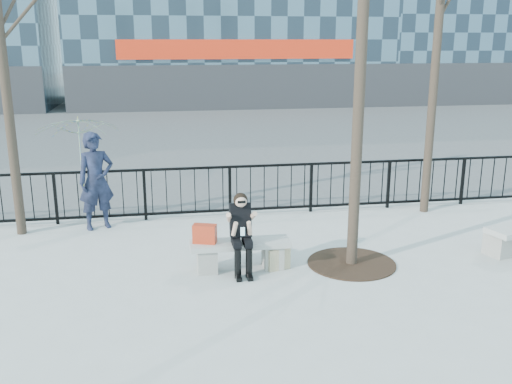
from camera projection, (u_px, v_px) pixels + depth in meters
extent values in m
plane|color=#A1A29C|center=(240.00, 269.00, 9.50)|extent=(120.00, 120.00, 0.00)
cube|color=#474747|center=(190.00, 131.00, 23.79)|extent=(60.00, 23.00, 0.01)
cube|color=black|center=(220.00, 167.00, 12.08)|extent=(14.00, 0.05, 0.05)
cube|color=black|center=(221.00, 211.00, 12.33)|extent=(14.00, 0.05, 0.05)
cube|color=#2D2D30|center=(238.00, 88.00, 30.59)|extent=(18.00, 0.08, 2.40)
cube|color=red|center=(238.00, 49.00, 30.01)|extent=(12.60, 0.12, 1.00)
cylinder|color=black|center=(362.00, 36.00, 8.74)|extent=(0.18, 0.18, 7.50)
cylinder|color=black|center=(3.00, 65.00, 10.40)|extent=(0.18, 0.18, 6.50)
cylinder|color=black|center=(437.00, 50.00, 11.80)|extent=(0.18, 0.18, 7.00)
cylinder|color=black|center=(351.00, 263.00, 9.71)|extent=(1.50, 1.50, 0.02)
cube|color=slate|center=(207.00, 260.00, 9.36)|extent=(0.32, 0.38, 0.40)
cube|color=slate|center=(273.00, 256.00, 9.54)|extent=(0.32, 0.38, 0.40)
cube|color=gray|center=(240.00, 244.00, 9.39)|extent=(1.65, 0.46, 0.09)
cube|color=slate|center=(499.00, 243.00, 10.06)|extent=(0.36, 0.42, 0.45)
cube|color=#B32E16|center=(205.00, 234.00, 9.26)|extent=(0.41, 0.29, 0.31)
cube|color=beige|center=(278.00, 259.00, 9.45)|extent=(0.41, 0.24, 0.37)
imported|color=black|center=(96.00, 181.00, 11.33)|extent=(0.84, 0.71, 1.96)
imported|color=gold|center=(80.00, 154.00, 14.21)|extent=(2.65, 2.68, 1.88)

